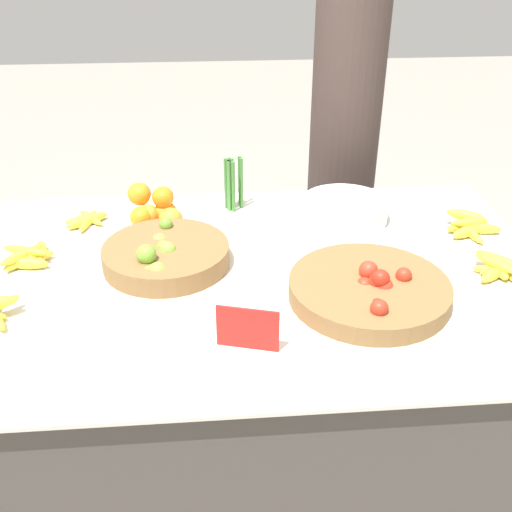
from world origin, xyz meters
TOP-DOWN VIEW (x-y plane):
  - ground_plane at (0.00, 0.00)m, footprint 12.00×12.00m
  - market_table at (0.00, 0.00)m, footprint 1.72×1.13m
  - lime_bowl at (-0.26, 0.06)m, footprint 0.37×0.37m
  - tomato_basket at (0.29, -0.17)m, footprint 0.43×0.43m
  - orange_pile at (-0.30, 0.33)m, footprint 0.18×0.17m
  - metal_bowl at (0.32, 0.31)m, footprint 0.29×0.29m
  - price_sign at (-0.05, -0.35)m, footprint 0.15×0.05m
  - veg_bundle at (-0.05, 0.43)m, footprint 0.06×0.06m
  - banana_bunch_middle_left at (0.68, -0.08)m, footprint 0.15×0.16m
  - banana_bunch_front_right at (0.70, 0.19)m, footprint 0.19×0.18m
  - banana_bunch_front_center at (-0.66, 0.10)m, footprint 0.16×0.18m
  - banana_bunch_back_center at (-0.53, 0.35)m, footprint 0.15×0.16m
  - vendor_person at (0.46, 0.95)m, footprint 0.29×0.29m

SIDE VIEW (x-z plane):
  - ground_plane at x=0.00m, z-range 0.00..0.00m
  - market_table at x=0.00m, z-range 0.00..0.64m
  - banana_bunch_back_center at x=-0.53m, z-range 0.64..0.67m
  - banana_bunch_front_center at x=-0.66m, z-range 0.64..0.69m
  - banana_bunch_middle_left at x=0.68m, z-range 0.63..0.69m
  - banana_bunch_front_right at x=0.70m, z-range 0.63..0.69m
  - tomato_basket at x=0.29m, z-range 0.62..0.71m
  - lime_bowl at x=-0.26m, z-range 0.62..0.73m
  - metal_bowl at x=0.32m, z-range 0.64..0.71m
  - orange_pile at x=-0.30m, z-range 0.63..0.76m
  - price_sign at x=-0.05m, z-range 0.64..0.75m
  - veg_bundle at x=-0.05m, z-range 0.64..0.82m
  - vendor_person at x=0.46m, z-range -0.05..1.63m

